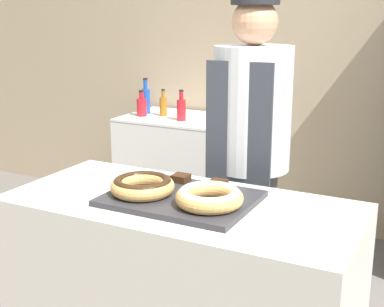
{
  "coord_description": "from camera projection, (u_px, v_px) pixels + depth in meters",
  "views": [
    {
      "loc": [
        0.99,
        -1.83,
        1.64
      ],
      "look_at": [
        0.0,
        0.1,
        1.07
      ],
      "focal_mm": 50.0,
      "sensor_mm": 36.0,
      "label": 1
    }
  ],
  "objects": [
    {
      "name": "display_counter",
      "position": [
        181.0,
        297.0,
        2.32
      ],
      "size": [
        1.46,
        0.68,
        0.89
      ],
      "color": "beige",
      "rests_on": "ground_plane"
    },
    {
      "name": "brownie_back_left",
      "position": [
        181.0,
        178.0,
        2.38
      ],
      "size": [
        0.07,
        0.07,
        0.03
      ],
      "color": "#382111",
      "rests_on": "serving_tray"
    },
    {
      "name": "chest_freezer",
      "position": [
        179.0,
        169.0,
        4.25
      ],
      "size": [
        0.85,
        0.64,
        0.86
      ],
      "color": "white",
      "rests_on": "ground_plane"
    },
    {
      "name": "bottle_red",
      "position": [
        142.0,
        106.0,
        4.16
      ],
      "size": [
        0.08,
        0.08,
        0.2
      ],
      "color": "red",
      "rests_on": "chest_freezer"
    },
    {
      "name": "wall_back",
      "position": [
        318.0,
        53.0,
        3.92
      ],
      "size": [
        8.0,
        0.06,
        2.7
      ],
      "color": "tan",
      "rests_on": "ground_plane"
    },
    {
      "name": "donut_chocolate_glaze",
      "position": [
        142.0,
        185.0,
        2.21
      ],
      "size": [
        0.27,
        0.27,
        0.07
      ],
      "color": "tan",
      "rests_on": "serving_tray"
    },
    {
      "name": "brownie_back_right",
      "position": [
        218.0,
        184.0,
        2.3
      ],
      "size": [
        0.07,
        0.07,
        0.03
      ],
      "color": "#382111",
      "rests_on": "serving_tray"
    },
    {
      "name": "bottle_blue",
      "position": [
        146.0,
        100.0,
        4.27
      ],
      "size": [
        0.07,
        0.07,
        0.28
      ],
      "color": "#1E4CB2",
      "rests_on": "chest_freezer"
    },
    {
      "name": "serving_tray",
      "position": [
        181.0,
        198.0,
        2.2
      ],
      "size": [
        0.6,
        0.45,
        0.02
      ],
      "color": "#2D2D33",
      "rests_on": "display_counter"
    },
    {
      "name": "bottle_amber",
      "position": [
        163.0,
        106.0,
        4.17
      ],
      "size": [
        0.06,
        0.06,
        0.21
      ],
      "color": "#99661E",
      "rests_on": "chest_freezer"
    },
    {
      "name": "baker_person",
      "position": [
        250.0,
        155.0,
        2.79
      ],
      "size": [
        0.4,
        0.4,
        1.75
      ],
      "color": "#4C4C51",
      "rests_on": "ground_plane"
    },
    {
      "name": "bottle_red_b",
      "position": [
        181.0,
        109.0,
        3.98
      ],
      "size": [
        0.07,
        0.07,
        0.23
      ],
      "color": "red",
      "rests_on": "chest_freezer"
    },
    {
      "name": "donut_light_glaze",
      "position": [
        209.0,
        196.0,
        2.08
      ],
      "size": [
        0.27,
        0.27,
        0.07
      ],
      "color": "tan",
      "rests_on": "serving_tray"
    }
  ]
}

